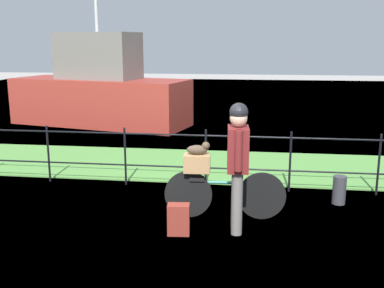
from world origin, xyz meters
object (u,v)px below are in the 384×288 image
object	(u,v)px
backpack_on_paving	(179,219)
moored_boat_near	(100,91)
bicycle_main	(224,194)
mooring_bollard	(339,190)
terrier_dog	(199,149)
wooden_crate	(197,163)
cyclist_person	(238,156)

from	to	relation	value
backpack_on_paving	moored_boat_near	world-z (taller)	moored_boat_near
bicycle_main	mooring_bollard	xyz separation A→B (m)	(1.70, 0.80, -0.13)
terrier_dog	moored_boat_near	size ratio (longest dim) A/B	0.06
wooden_crate	moored_boat_near	size ratio (longest dim) A/B	0.07
bicycle_main	cyclist_person	xyz separation A→B (m)	(0.20, -0.44, 0.65)
terrier_dog	mooring_bollard	size ratio (longest dim) A/B	0.73
terrier_dog	backpack_on_paving	distance (m)	1.01
wooden_crate	backpack_on_paving	xyz separation A→B (m)	(-0.16, -0.61, -0.59)
wooden_crate	mooring_bollard	distance (m)	2.31
bicycle_main	cyclist_person	bearing A→B (deg)	-65.66
wooden_crate	cyclist_person	bearing A→B (deg)	-35.98
bicycle_main	terrier_dog	distance (m)	0.72
wooden_crate	backpack_on_paving	distance (m)	0.86
terrier_dog	wooden_crate	bearing A→B (deg)	-176.13
bicycle_main	wooden_crate	xyz separation A→B (m)	(-0.37, -0.03, 0.44)
wooden_crate	mooring_bollard	size ratio (longest dim) A/B	0.82
cyclist_person	mooring_bollard	size ratio (longest dim) A/B	3.86
backpack_on_paving	terrier_dog	bearing A→B (deg)	-112.21
wooden_crate	moored_boat_near	bearing A→B (deg)	118.36
backpack_on_paving	moored_boat_near	distance (m)	8.43
moored_boat_near	bicycle_main	bearing A→B (deg)	-59.25
bicycle_main	backpack_on_paving	bearing A→B (deg)	-129.73
backpack_on_paving	mooring_bollard	distance (m)	2.66
cyclist_person	terrier_dog	bearing A→B (deg)	142.68
wooden_crate	bicycle_main	bearing A→B (deg)	3.87
terrier_dog	bicycle_main	bearing A→B (deg)	3.87
wooden_crate	backpack_on_paving	bearing A→B (deg)	-104.58
terrier_dog	mooring_bollard	world-z (taller)	terrier_dog
mooring_bollard	moored_boat_near	xyz separation A→B (m)	(-5.84, 6.14, 0.77)
cyclist_person	mooring_bollard	distance (m)	2.10
backpack_on_paving	wooden_crate	bearing A→B (deg)	-110.10
mooring_bollard	moored_boat_near	world-z (taller)	moored_boat_near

